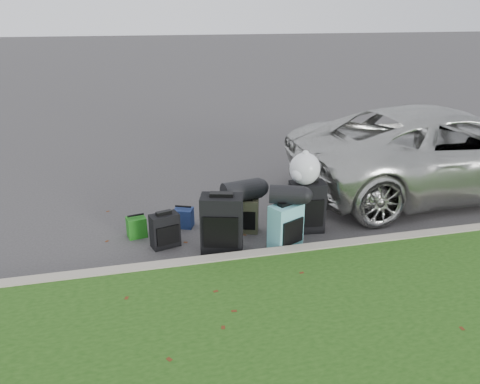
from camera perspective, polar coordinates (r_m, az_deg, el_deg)
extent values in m
plane|color=#383535|center=(7.22, 1.15, -4.56)|extent=(120.00, 120.00, 0.00)
cube|color=#9E937F|center=(6.34, 3.46, -7.78)|extent=(120.00, 0.18, 0.15)
imported|color=#B7B7B2|center=(9.30, 23.66, 4.68)|extent=(5.59, 2.61, 1.55)
cube|color=black|center=(6.71, -9.14, -4.65)|extent=(0.44, 0.31, 0.49)
cube|color=black|center=(6.44, -2.22, -3.90)|extent=(0.64, 0.49, 0.82)
cube|color=#373825|center=(7.06, 0.71, -2.89)|extent=(0.43, 0.34, 0.51)
cube|color=teal|center=(6.59, 5.57, -4.19)|extent=(0.53, 0.44, 0.65)
cube|color=black|center=(7.11, 8.13, -1.80)|extent=(0.55, 0.36, 0.77)
cube|color=#1C6A17|center=(7.11, -12.49, -4.19)|extent=(0.30, 0.26, 0.31)
cube|color=navy|center=(7.30, -6.87, -3.13)|extent=(0.34, 0.31, 0.30)
cylinder|color=black|center=(6.88, 0.22, 0.17)|extent=(0.63, 0.42, 0.31)
cylinder|color=black|center=(6.46, 5.72, -0.33)|extent=(0.53, 0.41, 0.26)
sphere|color=white|center=(6.86, 7.90, 2.83)|extent=(0.45, 0.45, 0.45)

